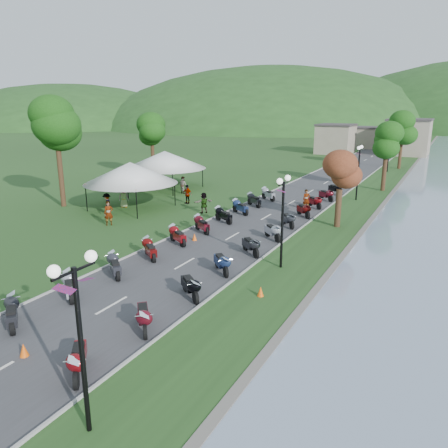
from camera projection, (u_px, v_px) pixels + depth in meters
The scene contains 14 objects.
road at pixel (311, 191), 45.08m from camera, with size 7.00×120.00×0.02m, color #3D3D41.
hills_backdrop at pixel (424, 126), 181.61m from camera, with size 360.00×120.00×76.00m, color #285621, non-canonical shape.
far_building at pixel (371, 138), 83.72m from camera, with size 18.00×16.00×5.00m, color gray.
moto_row_left at pixel (132, 257), 24.04m from camera, with size 2.60×41.90×1.10m, color #331411, non-canonical shape.
moto_row_right at pixel (271, 231), 29.03m from camera, with size 2.60×36.69×1.10m, color #331411, non-canonical shape.
streetlamp_near at pixel (82, 350), 11.36m from camera, with size 1.40×1.40×5.00m, color black, non-canonical shape.
vendor_tent_main at pixel (131, 186), 37.27m from camera, with size 5.30×5.30×4.00m, color silver, non-canonical shape.
vendor_tent_side at pixel (165, 170), 46.13m from camera, with size 5.75×5.75×4.00m, color silver, non-canonical shape.
tree_park_left at pixel (57, 141), 37.13m from camera, with size 4.11×4.11×11.42m, color #1D5714, non-canonical shape.
tree_lakeside at pixel (340, 184), 31.26m from camera, with size 2.28×2.28×6.33m, color #1D5714, non-canonical shape.
pedestrian_a at pixel (109, 225), 32.52m from camera, with size 0.66×0.48×1.82m, color slate.
pedestrian_b at pixel (183, 193), 44.22m from camera, with size 0.84×0.46×1.73m, color slate.
pedestrian_c at pixel (108, 215), 35.58m from camera, with size 1.15×0.47×1.78m, color slate.
traffic_cone_near at pixel (24, 350), 15.49m from camera, with size 0.33×0.33×0.51m, color #F2590C.
Camera 1 is at (12.75, -3.43, 8.67)m, focal length 35.00 mm.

